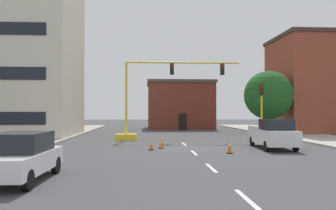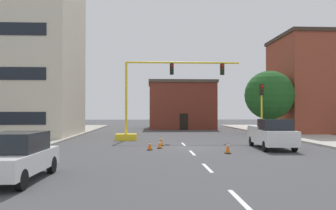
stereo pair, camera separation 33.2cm
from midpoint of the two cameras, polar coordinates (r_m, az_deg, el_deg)
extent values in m
plane|color=#424244|center=(23.98, 2.93, -7.03)|extent=(160.00, 160.00, 0.00)
cube|color=#9E998E|center=(33.32, -21.05, -5.16)|extent=(6.00, 56.00, 0.14)
cube|color=#B2ADA3|center=(35.31, 22.32, -4.91)|extent=(6.00, 56.00, 0.14)
cube|color=silver|center=(10.37, 12.01, -14.96)|extent=(0.16, 2.40, 0.01)
cube|color=silver|center=(15.64, 6.51, -10.23)|extent=(0.16, 2.40, 0.01)
cube|color=silver|center=(21.02, 3.86, -7.86)|extent=(0.16, 2.40, 0.01)
cube|color=silver|center=(26.46, 2.31, -6.46)|extent=(0.16, 2.40, 0.01)
cube|color=brown|center=(50.72, 1.72, -0.24)|extent=(9.16, 8.70, 6.41)
cube|color=#4C4238|center=(50.88, 1.72, 3.60)|extent=(9.46, 9.00, 0.40)
cube|color=black|center=(46.38, 2.22, -2.77)|extent=(1.10, 0.06, 2.20)
cube|color=brown|center=(44.23, 24.93, 2.77)|extent=(12.41, 8.71, 10.73)
cube|color=#3D2D23|center=(44.93, 24.88, 9.87)|extent=(12.71, 9.01, 0.40)
cube|color=yellow|center=(30.11, -7.21, -5.27)|extent=(1.80, 1.20, 0.55)
cylinder|color=yellow|center=(30.05, -7.20, 1.16)|extent=(0.20, 0.20, 6.20)
cylinder|color=yellow|center=(30.42, 2.20, 6.99)|extent=(9.86, 0.16, 0.16)
cube|color=black|center=(30.26, 0.33, 5.93)|extent=(0.32, 0.36, 0.95)
sphere|color=red|center=(30.11, 0.36, 6.50)|extent=(0.20, 0.20, 0.20)
sphere|color=#38280A|center=(30.07, 0.36, 5.97)|extent=(0.20, 0.20, 0.20)
sphere|color=black|center=(30.04, 0.36, 5.44)|extent=(0.20, 0.20, 0.20)
cube|color=black|center=(30.88, 8.62, 5.80)|extent=(0.32, 0.36, 0.95)
sphere|color=red|center=(30.73, 8.69, 6.35)|extent=(0.20, 0.20, 0.20)
sphere|color=#38280A|center=(30.69, 8.69, 5.84)|extent=(0.20, 0.20, 0.20)
sphere|color=black|center=(30.66, 8.69, 5.32)|extent=(0.20, 0.20, 0.20)
cylinder|color=yellow|center=(30.41, 14.87, -1.20)|extent=(0.14, 0.14, 4.80)
cube|color=black|center=(30.47, 14.85, 2.43)|extent=(0.32, 0.36, 0.95)
sphere|color=red|center=(30.31, 14.96, 2.97)|extent=(0.20, 0.20, 0.20)
sphere|color=#38280A|center=(30.29, 14.97, 2.44)|extent=(0.20, 0.20, 0.20)
sphere|color=black|center=(30.27, 14.97, 1.91)|extent=(0.20, 0.20, 0.20)
cylinder|color=brown|center=(37.52, 16.01, -3.08)|extent=(0.36, 0.36, 2.28)
sphere|color=#1E511E|center=(37.54, 15.99, 1.56)|extent=(5.08, 5.08, 5.08)
cube|color=white|center=(24.34, 16.40, -4.97)|extent=(2.32, 5.51, 0.95)
cube|color=#1E2328|center=(23.43, 17.02, -3.10)|extent=(1.95, 1.91, 0.70)
cube|color=white|center=(25.44, 15.64, -3.55)|extent=(2.17, 2.92, 0.16)
cylinder|color=black|center=(22.92, 19.89, -6.39)|extent=(0.26, 0.69, 0.68)
cylinder|color=black|center=(22.37, 15.53, -6.55)|extent=(0.26, 0.69, 0.68)
cylinder|color=black|center=(26.39, 17.15, -5.69)|extent=(0.26, 0.69, 0.68)
cylinder|color=black|center=(25.91, 13.33, -5.80)|extent=(0.26, 0.69, 0.68)
cube|color=white|center=(13.65, -23.82, -8.58)|extent=(1.97, 4.55, 0.70)
cube|color=#1E2328|center=(13.67, -23.64, -5.62)|extent=(1.76, 2.35, 0.70)
cylinder|color=black|center=(15.41, -24.57, -9.01)|extent=(0.24, 0.69, 0.68)
cylinder|color=black|center=(14.87, -18.61, -9.35)|extent=(0.24, 0.69, 0.68)
cylinder|color=black|center=(12.01, -22.87, -11.34)|extent=(0.24, 0.69, 0.68)
cube|color=black|center=(21.01, 9.66, -7.81)|extent=(0.36, 0.36, 0.04)
cone|color=orange|center=(20.97, 9.66, -6.79)|extent=(0.28, 0.28, 0.71)
cylinder|color=white|center=(20.96, 9.66, -6.55)|extent=(0.19, 0.19, 0.08)
cube|color=black|center=(23.50, -1.56, -7.10)|extent=(0.36, 0.36, 0.04)
cone|color=orange|center=(23.48, -1.56, -6.38)|extent=(0.28, 0.28, 0.55)
cylinder|color=white|center=(23.47, -1.56, -6.22)|extent=(0.19, 0.19, 0.08)
cube|color=black|center=(22.48, -3.20, -7.38)|extent=(0.36, 0.36, 0.04)
cone|color=orange|center=(22.45, -3.20, -6.57)|extent=(0.28, 0.28, 0.60)
cylinder|color=white|center=(22.44, -3.20, -6.39)|extent=(0.19, 0.19, 0.08)
cube|color=black|center=(25.32, -1.37, -6.67)|extent=(0.36, 0.36, 0.04)
cone|color=orange|center=(25.28, -1.36, -5.79)|extent=(0.28, 0.28, 0.74)
cylinder|color=white|center=(25.27, -1.36, -5.59)|extent=(0.19, 0.19, 0.08)
camera|label=1|loc=(0.17, -90.30, 0.01)|focal=37.00mm
camera|label=2|loc=(0.17, 89.70, -0.01)|focal=37.00mm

